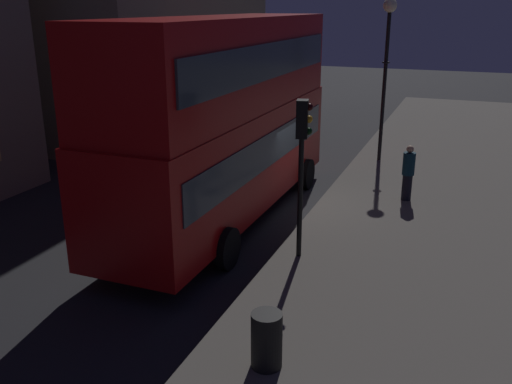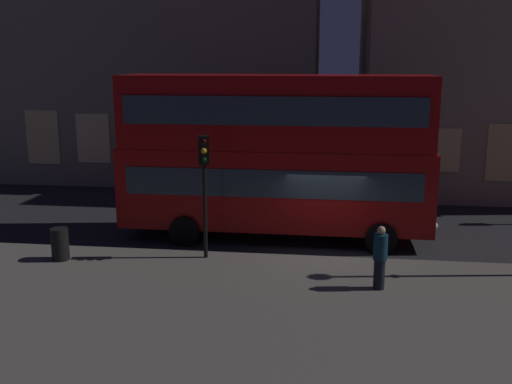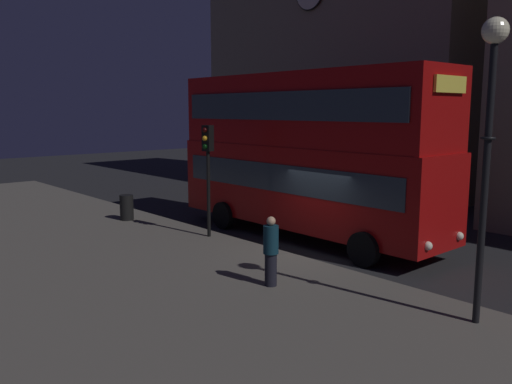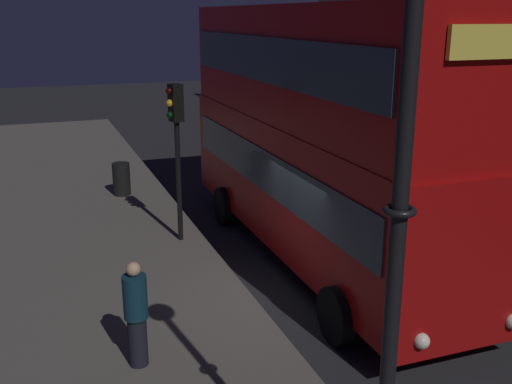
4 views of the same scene
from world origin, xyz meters
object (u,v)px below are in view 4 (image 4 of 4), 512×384
object	(u,v)px
pedestrian	(136,313)
street_lamp	(405,140)
traffic_light_near_kerb	(176,130)
litter_bin	(121,179)
double_decker_bus	(318,125)

from	to	relation	value
pedestrian	street_lamp	bearing A→B (deg)	27.70
traffic_light_near_kerb	pedestrian	distance (m)	5.69
pedestrian	litter_bin	distance (m)	9.44
double_decker_bus	traffic_light_near_kerb	size ratio (longest dim) A/B	2.82
double_decker_bus	traffic_light_near_kerb	bearing A→B (deg)	-123.83
double_decker_bus	street_lamp	size ratio (longest dim) A/B	1.78
pedestrian	traffic_light_near_kerb	bearing A→B (deg)	167.85
street_lamp	litter_bin	distance (m)	14.27
double_decker_bus	pedestrian	size ratio (longest dim) A/B	6.15
double_decker_bus	pedestrian	world-z (taller)	double_decker_bus
litter_bin	street_lamp	bearing A→B (deg)	1.73
traffic_light_near_kerb	pedestrian	bearing A→B (deg)	-32.64
pedestrian	litter_bin	size ratio (longest dim) A/B	1.75
double_decker_bus	litter_bin	bearing A→B (deg)	-150.28
street_lamp	pedestrian	bearing A→B (deg)	-160.55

